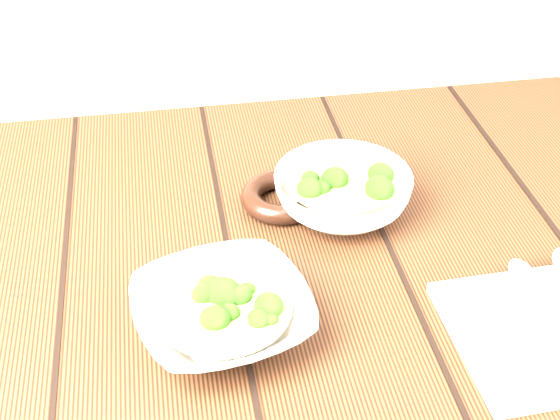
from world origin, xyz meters
name	(u,v)px	position (x,y,z in m)	size (l,w,h in m)	color
table	(249,332)	(0.00, 0.00, 0.63)	(1.20, 0.80, 0.75)	#3B1F11
soup_bowl_front	(222,313)	(-0.04, -0.11, 0.78)	(0.23, 0.23, 0.05)	silver
soup_bowl_back	(343,192)	(0.14, 0.08, 0.78)	(0.21, 0.21, 0.06)	silver
trivet	(282,197)	(0.06, 0.11, 0.76)	(0.11, 0.11, 0.03)	black
napkin	(559,330)	(0.32, -0.18, 0.76)	(0.23, 0.19, 0.01)	beige
spoon_left	(534,296)	(0.31, -0.13, 0.77)	(0.04, 0.19, 0.01)	#ACA598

